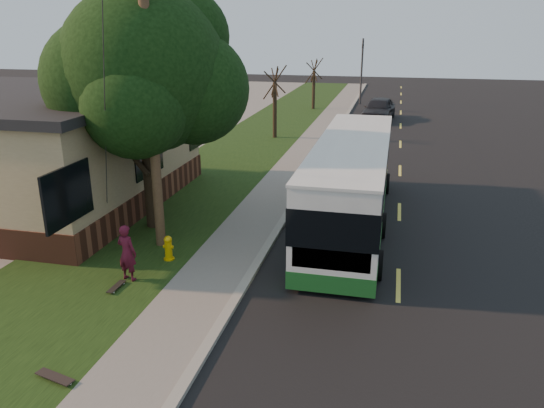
{
  "coord_description": "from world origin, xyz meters",
  "views": [
    {
      "loc": [
        3.58,
        -13.19,
        6.64
      ],
      "look_at": [
        0.16,
        1.52,
        1.5
      ],
      "focal_mm": 35.0,
      "sensor_mm": 36.0,
      "label": 1
    }
  ],
  "objects": [
    {
      "name": "distant_car",
      "position": [
        2.4,
        26.01,
        0.82
      ],
      "size": [
        2.52,
        5.02,
        1.64
      ],
      "primitive_type": "imported",
      "rotation": [
        0.0,
        0.0,
        -0.12
      ],
      "color": "black",
      "rests_on": "ground"
    },
    {
      "name": "building_lot",
      "position": [
        -14.5,
        10.0,
        0.02
      ],
      "size": [
        15.0,
        80.0,
        0.04
      ],
      "primitive_type": "cube",
      "color": "slate",
      "rests_on": "ground"
    },
    {
      "name": "sidewalk",
      "position": [
        -1.0,
        10.0,
        0.04
      ],
      "size": [
        2.0,
        80.0,
        0.08
      ],
      "primitive_type": "cube",
      "color": "slate",
      "rests_on": "ground"
    },
    {
      "name": "skateboard_main",
      "position": [
        -3.21,
        -2.01,
        0.12
      ],
      "size": [
        0.2,
        0.73,
        0.07
      ],
      "color": "black",
      "rests_on": "grass_verge"
    },
    {
      "name": "leafy_tree",
      "position": [
        -4.17,
        2.65,
        5.17
      ],
      "size": [
        6.3,
        6.0,
        7.8
      ],
      "color": "black",
      "rests_on": "grass_verge"
    },
    {
      "name": "bare_tree_far",
      "position": [
        -3.0,
        30.0,
        2.0
      ],
      "size": [
        1.38,
        1.21,
        4.03
      ],
      "color": "black",
      "rests_on": "grass_verge"
    },
    {
      "name": "utility_pole",
      "position": [
        -3.31,
        0.99,
        4.63
      ],
      "size": [
        2.86,
        3.21,
        9.07
      ],
      "color": "#473321",
      "rests_on": "ground"
    },
    {
      "name": "fire_hydrant",
      "position": [
        -2.6,
        0.0,
        0.43
      ],
      "size": [
        0.32,
        0.32,
        0.74
      ],
      "color": "#DDAE0B",
      "rests_on": "grass_verge"
    },
    {
      "name": "dumpster",
      "position": [
        -9.02,
        6.07,
        0.63
      ],
      "size": [
        1.48,
        1.24,
        1.18
      ],
      "color": "black",
      "rests_on": "building_lot"
    },
    {
      "name": "transit_bus",
      "position": [
        2.29,
        4.24,
        1.58
      ],
      "size": [
        2.52,
        10.94,
        2.96
      ],
      "color": "silver",
      "rests_on": "ground"
    },
    {
      "name": "ground",
      "position": [
        0.0,
        0.0,
        0.0
      ],
      "size": [
        120.0,
        120.0,
        0.0
      ],
      "primitive_type": "plane",
      "color": "black",
      "rests_on": "ground"
    },
    {
      "name": "bare_tree_near",
      "position": [
        -3.5,
        18.0,
        2.15
      ],
      "size": [
        1.38,
        1.21,
        4.31
      ],
      "color": "black",
      "rests_on": "grass_verge"
    },
    {
      "name": "grass_verge",
      "position": [
        -4.5,
        10.0,
        0.04
      ],
      "size": [
        5.0,
        80.0,
        0.07
      ],
      "primitive_type": "cube",
      "color": "black",
      "rests_on": "ground"
    },
    {
      "name": "road",
      "position": [
        4.0,
        10.0,
        0.01
      ],
      "size": [
        8.0,
        80.0,
        0.01
      ],
      "primitive_type": "cube",
      "color": "black",
      "rests_on": "ground"
    },
    {
      "name": "skateboarder",
      "position": [
        -3.13,
        -1.44,
        0.86
      ],
      "size": [
        0.64,
        0.49,
        1.57
      ],
      "primitive_type": "imported",
      "rotation": [
        0.0,
        0.0,
        2.93
      ],
      "color": "#4B0F21",
      "rests_on": "grass_verge"
    },
    {
      "name": "skateboard_spare",
      "position": [
        -2.5,
        -5.71,
        0.13
      ],
      "size": [
        0.9,
        0.42,
        0.08
      ],
      "color": "black",
      "rests_on": "grass_verge"
    },
    {
      "name": "traffic_signal",
      "position": [
        0.5,
        34.0,
        3.16
      ],
      "size": [
        0.18,
        0.22,
        5.5
      ],
      "color": "#2D2D30",
      "rests_on": "ground"
    },
    {
      "name": "curb",
      "position": [
        0.0,
        10.0,
        0.06
      ],
      "size": [
        0.25,
        80.0,
        0.12
      ],
      "primitive_type": "cube",
      "color": "gray",
      "rests_on": "ground"
    }
  ]
}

